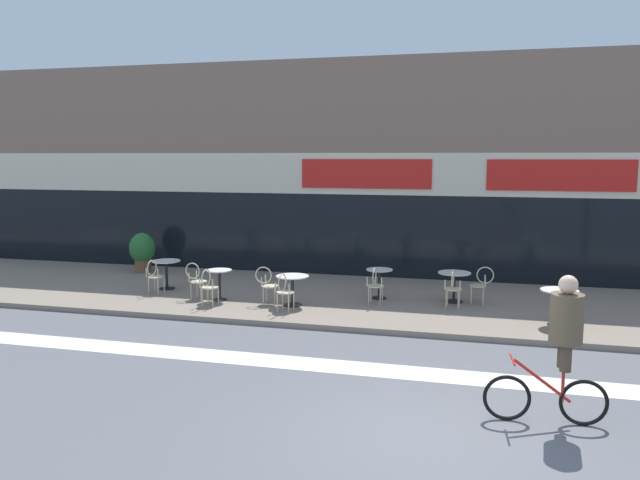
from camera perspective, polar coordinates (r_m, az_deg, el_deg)
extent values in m
plane|color=#5B5B60|center=(8.63, 9.45, -17.35)|extent=(120.00, 120.00, 0.00)
cube|color=gray|center=(15.49, 11.89, -5.82)|extent=(40.00, 5.50, 0.12)
cube|color=#7F6656|center=(19.82, 12.81, 6.30)|extent=(40.00, 4.00, 6.43)
cube|color=black|center=(17.99, 12.43, 0.13)|extent=(38.80, 0.10, 2.40)
cube|color=beige|center=(17.87, 12.60, 5.87)|extent=(39.20, 0.14, 1.20)
cube|color=red|center=(18.09, 4.18, 6.05)|extent=(3.79, 0.08, 0.84)
cube|color=red|center=(17.90, 21.08, 5.54)|extent=(3.79, 0.08, 0.84)
cube|color=silver|center=(10.83, 10.62, -12.04)|extent=(36.00, 0.70, 0.01)
cylinder|color=black|center=(17.13, -13.81, -4.33)|extent=(0.41, 0.41, 0.02)
cylinder|color=black|center=(17.06, -13.85, -3.15)|extent=(0.07, 0.07, 0.74)
cylinder|color=silver|center=(16.99, -13.89, -1.88)|extent=(0.75, 0.75, 0.02)
cylinder|color=black|center=(15.56, -9.15, -5.41)|extent=(0.34, 0.34, 0.02)
cylinder|color=black|center=(15.49, -9.17, -4.13)|extent=(0.07, 0.07, 0.73)
cylinder|color=silver|center=(15.41, -9.21, -2.75)|extent=(0.61, 0.61, 0.02)
cylinder|color=black|center=(14.86, -2.52, -5.95)|extent=(0.43, 0.43, 0.02)
cylinder|color=black|center=(14.78, -2.52, -4.69)|extent=(0.07, 0.07, 0.69)
cylinder|color=silver|center=(14.71, -2.53, -3.33)|extent=(0.78, 0.78, 0.02)
cylinder|color=black|center=(15.61, 5.42, -5.31)|extent=(0.36, 0.36, 0.02)
cylinder|color=black|center=(15.54, 5.44, -4.06)|extent=(0.07, 0.07, 0.72)
cylinder|color=silver|center=(15.46, 5.46, -2.72)|extent=(0.65, 0.65, 0.02)
cylinder|color=black|center=(15.53, 12.12, -5.52)|extent=(0.43, 0.43, 0.02)
cylinder|color=black|center=(15.45, 12.15, -4.29)|extent=(0.07, 0.07, 0.71)
cylinder|color=silver|center=(15.38, 12.19, -2.95)|extent=(0.78, 0.78, 0.02)
cylinder|color=black|center=(14.08, 20.91, -7.24)|extent=(0.42, 0.42, 0.02)
cylinder|color=black|center=(13.99, 20.98, -5.84)|extent=(0.07, 0.07, 0.73)
cylinder|color=silver|center=(13.91, 21.06, -4.33)|extent=(0.77, 0.77, 0.02)
cylinder|color=beige|center=(16.57, -14.76, -3.27)|extent=(0.43, 0.43, 0.03)
cylinder|color=beige|center=(16.81, -14.86, -3.91)|extent=(0.03, 0.03, 0.42)
cylinder|color=beige|center=(16.65, -14.06, -3.98)|extent=(0.03, 0.03, 0.42)
cylinder|color=beige|center=(16.58, -15.40, -4.08)|extent=(0.03, 0.03, 0.42)
cylinder|color=beige|center=(16.42, -14.59, -4.16)|extent=(0.03, 0.03, 0.42)
torus|color=beige|center=(16.39, -15.12, -2.47)|extent=(0.06, 0.41, 0.41)
cylinder|color=beige|center=(16.51, -15.59, -2.89)|extent=(0.03, 0.03, 0.23)
cylinder|color=beige|center=(16.32, -14.60, -2.98)|extent=(0.03, 0.03, 0.23)
cylinder|color=beige|center=(14.98, -10.03, -4.29)|extent=(0.44, 0.44, 0.03)
cylinder|color=beige|center=(15.22, -10.20, -4.97)|extent=(0.03, 0.03, 0.42)
cylinder|color=beige|center=(15.08, -9.28, -5.07)|extent=(0.03, 0.03, 0.42)
cylinder|color=beige|center=(14.98, -10.74, -5.19)|extent=(0.03, 0.03, 0.42)
cylinder|color=beige|center=(14.84, -9.81, -5.29)|extent=(0.03, 0.03, 0.42)
torus|color=beige|center=(14.79, -10.38, -3.42)|extent=(0.07, 0.41, 0.41)
cylinder|color=beige|center=(14.90, -10.94, -3.88)|extent=(0.03, 0.03, 0.23)
cylinder|color=beige|center=(14.73, -9.79, -3.98)|extent=(0.03, 0.03, 0.23)
cylinder|color=beige|center=(15.70, -11.02, -3.76)|extent=(0.44, 0.44, 0.03)
cylinder|color=beige|center=(15.79, -10.30, -4.51)|extent=(0.03, 0.03, 0.42)
cylinder|color=beige|center=(15.56, -10.84, -4.71)|extent=(0.03, 0.03, 0.42)
cylinder|color=beige|center=(15.93, -11.16, -4.42)|extent=(0.03, 0.03, 0.42)
cylinder|color=beige|center=(15.70, -11.71, -4.62)|extent=(0.03, 0.03, 0.42)
torus|color=beige|center=(15.74, -11.57, -2.77)|extent=(0.41, 0.08, 0.41)
cylinder|color=beige|center=(15.91, -11.23, -3.15)|extent=(0.03, 0.03, 0.23)
cylinder|color=beige|center=(15.62, -11.90, -3.37)|extent=(0.03, 0.03, 0.23)
cylinder|color=beige|center=(14.25, -3.18, -4.80)|extent=(0.45, 0.45, 0.03)
cylinder|color=beige|center=(14.48, -3.44, -5.51)|extent=(0.03, 0.03, 0.42)
cylinder|color=beige|center=(14.37, -2.43, -5.61)|extent=(0.03, 0.03, 0.42)
cylinder|color=beige|center=(14.24, -3.92, -5.75)|extent=(0.03, 0.03, 0.42)
cylinder|color=beige|center=(14.12, -2.89, -5.85)|extent=(0.03, 0.03, 0.42)
torus|color=beige|center=(14.05, -3.48, -3.89)|extent=(0.08, 0.41, 0.41)
cylinder|color=beige|center=(14.15, -4.10, -4.37)|extent=(0.03, 0.03, 0.23)
cylinder|color=beige|center=(14.00, -2.84, -4.49)|extent=(0.03, 0.03, 0.23)
cylinder|color=beige|center=(14.93, -4.55, -4.23)|extent=(0.43, 0.43, 0.03)
cylinder|color=beige|center=(15.08, -3.89, -4.99)|extent=(0.03, 0.03, 0.42)
cylinder|color=beige|center=(14.81, -4.16, -5.22)|extent=(0.03, 0.03, 0.42)
cylinder|color=beige|center=(15.15, -4.91, -4.94)|extent=(0.03, 0.03, 0.42)
cylinder|color=beige|center=(14.89, -5.20, -5.17)|extent=(0.03, 0.03, 0.42)
torus|color=beige|center=(14.92, -5.19, -3.22)|extent=(0.41, 0.06, 0.41)
cylinder|color=beige|center=(15.11, -5.01, -3.60)|extent=(0.03, 0.03, 0.23)
cylinder|color=beige|center=(14.79, -5.37, -3.86)|extent=(0.03, 0.03, 0.23)
cylinder|color=beige|center=(14.99, 5.11, -4.19)|extent=(0.41, 0.41, 0.03)
cylinder|color=beige|center=(15.20, 4.67, -4.89)|extent=(0.03, 0.03, 0.42)
cylinder|color=beige|center=(15.15, 5.72, -4.95)|extent=(0.03, 0.03, 0.42)
cylinder|color=beige|center=(14.93, 4.47, -5.12)|extent=(0.03, 0.03, 0.42)
cylinder|color=beige|center=(14.88, 5.53, -5.18)|extent=(0.03, 0.03, 0.42)
torus|color=beige|center=(14.77, 5.00, -3.33)|extent=(0.04, 0.41, 0.41)
cylinder|color=beige|center=(14.83, 4.34, -3.81)|extent=(0.03, 0.03, 0.23)
cylinder|color=beige|center=(14.77, 5.65, -3.88)|extent=(0.03, 0.03, 0.23)
cylinder|color=beige|center=(14.90, 12.07, -4.41)|extent=(0.42, 0.42, 0.03)
cylinder|color=beige|center=(15.10, 11.57, -5.11)|extent=(0.03, 0.03, 0.42)
cylinder|color=beige|center=(15.07, 12.63, -5.16)|extent=(0.03, 0.03, 0.42)
cylinder|color=beige|center=(14.83, 11.45, -5.34)|extent=(0.03, 0.03, 0.42)
cylinder|color=beige|center=(14.80, 12.53, -5.40)|extent=(0.03, 0.03, 0.42)
torus|color=beige|center=(14.68, 12.03, -3.54)|extent=(0.05, 0.41, 0.41)
cylinder|color=beige|center=(14.72, 11.36, -4.03)|extent=(0.03, 0.03, 0.23)
cylinder|color=beige|center=(14.69, 12.68, -4.09)|extent=(0.03, 0.03, 0.23)
cylinder|color=beige|center=(15.43, 14.21, -4.06)|extent=(0.40, 0.40, 0.03)
cylinder|color=beige|center=(15.34, 13.66, -4.97)|extent=(0.03, 0.03, 0.42)
cylinder|color=beige|center=(15.61, 13.66, -4.75)|extent=(0.03, 0.03, 0.42)
cylinder|color=beige|center=(15.34, 14.71, -5.01)|extent=(0.03, 0.03, 0.42)
cylinder|color=beige|center=(15.61, 14.69, -4.78)|extent=(0.03, 0.03, 0.42)
torus|color=beige|center=(15.38, 14.87, -3.12)|extent=(0.41, 0.03, 0.41)
cylinder|color=beige|center=(15.24, 14.87, -3.74)|extent=(0.03, 0.03, 0.23)
cylinder|color=beige|center=(15.57, 14.85, -3.50)|extent=(0.03, 0.03, 0.23)
cylinder|color=beige|center=(13.44, 21.25, -6.09)|extent=(0.41, 0.41, 0.03)
cylinder|color=beige|center=(13.62, 20.56, -6.86)|extent=(0.03, 0.03, 0.42)
cylinder|color=beige|center=(13.65, 21.74, -6.89)|extent=(0.03, 0.03, 0.42)
cylinder|color=beige|center=(13.35, 20.66, -7.15)|extent=(0.03, 0.03, 0.42)
cylinder|color=beige|center=(13.38, 21.86, -7.18)|extent=(0.03, 0.03, 0.42)
torus|color=beige|center=(13.22, 21.38, -5.16)|extent=(0.04, 0.41, 0.41)
cylinder|color=beige|center=(13.23, 20.61, -5.70)|extent=(0.03, 0.03, 0.23)
cylinder|color=beige|center=(13.27, 22.09, -5.75)|extent=(0.03, 0.03, 0.23)
cylinder|color=brown|center=(19.77, -15.88, -2.24)|extent=(0.48, 0.48, 0.40)
ellipsoid|color=#28662D|center=(19.69, -15.94, -0.72)|extent=(0.77, 0.77, 0.93)
torus|color=black|center=(9.24, 16.71, -13.66)|extent=(0.65, 0.11, 0.65)
torus|color=black|center=(9.42, 22.98, -13.54)|extent=(0.65, 0.11, 0.65)
cylinder|color=red|center=(9.22, 19.64, -12.02)|extent=(0.78, 0.11, 0.59)
cylinder|color=red|center=(9.28, 21.32, -12.28)|extent=(0.04, 0.04, 0.45)
cylinder|color=red|center=(9.07, 17.17, -10.40)|extent=(0.07, 0.48, 0.03)
cylinder|color=#4C3D2D|center=(9.07, 21.55, -10.00)|extent=(0.16, 0.16, 0.37)
cylinder|color=#4C3D2D|center=(9.23, 21.34, -9.69)|extent=(0.16, 0.16, 0.37)
cylinder|color=brown|center=(9.01, 21.61, -6.69)|extent=(0.47, 0.47, 0.67)
sphere|color=beige|center=(8.92, 21.76, -3.81)|extent=(0.25, 0.25, 0.25)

